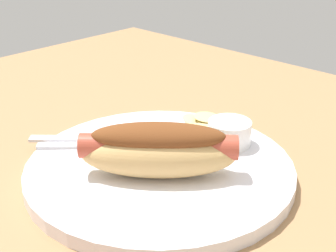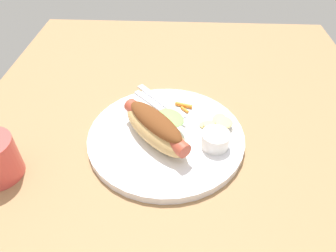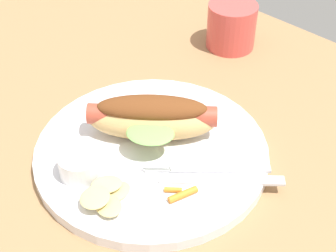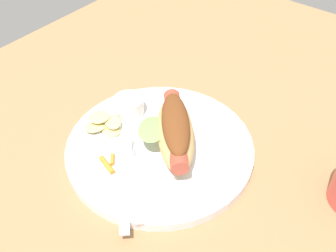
{
  "view_description": "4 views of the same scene",
  "coord_description": "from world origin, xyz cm",
  "px_view_note": "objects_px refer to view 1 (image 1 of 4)",
  "views": [
    {
      "loc": [
        29.73,
        -36.31,
        28.19
      ],
      "look_at": [
        -4.13,
        -0.81,
        5.51
      ],
      "focal_mm": 51.19,
      "sensor_mm": 36.0,
      "label": 1
    },
    {
      "loc": [
        40.52,
        -0.46,
        43.12
      ],
      "look_at": [
        -3.52,
        -2.66,
        3.83
      ],
      "focal_mm": 33.4,
      "sensor_mm": 36.0,
      "label": 2
    },
    {
      "loc": [
        -38.2,
        29.57,
        45.92
      ],
      "look_at": [
        -5.23,
        -4.15,
        5.22
      ],
      "focal_mm": 53.25,
      "sensor_mm": 36.0,
      "label": 3
    },
    {
      "loc": [
        -38.24,
        -31.57,
        47.96
      ],
      "look_at": [
        -3.25,
        -3.91,
        6.1
      ],
      "focal_mm": 42.7,
      "sensor_mm": 36.0,
      "label": 4
    }
  ],
  "objects_px": {
    "plate": "(160,169)",
    "knife": "(91,139)",
    "hot_dog": "(158,149)",
    "fork": "(99,145)",
    "chips_pile": "(198,123)",
    "carrot_garnish": "(132,129)",
    "sauce_ramekin": "(229,133)"
  },
  "relations": [
    {
      "from": "hot_dog",
      "to": "plate",
      "type": "bearing_deg",
      "value": 89.99
    },
    {
      "from": "carrot_garnish",
      "to": "knife",
      "type": "bearing_deg",
      "value": -110.4
    },
    {
      "from": "knife",
      "to": "chips_pile",
      "type": "height_order",
      "value": "chips_pile"
    },
    {
      "from": "chips_pile",
      "to": "fork",
      "type": "bearing_deg",
      "value": -114.21
    },
    {
      "from": "fork",
      "to": "knife",
      "type": "bearing_deg",
      "value": 125.09
    },
    {
      "from": "hot_dog",
      "to": "chips_pile",
      "type": "distance_m",
      "value": 0.13
    },
    {
      "from": "fork",
      "to": "chips_pile",
      "type": "height_order",
      "value": "chips_pile"
    },
    {
      "from": "plate",
      "to": "knife",
      "type": "bearing_deg",
      "value": -170.02
    },
    {
      "from": "hot_dog",
      "to": "chips_pile",
      "type": "relative_size",
      "value": 2.22
    },
    {
      "from": "hot_dog",
      "to": "fork",
      "type": "relative_size",
      "value": 1.37
    },
    {
      "from": "chips_pile",
      "to": "carrot_garnish",
      "type": "bearing_deg",
      "value": -131.06
    },
    {
      "from": "plate",
      "to": "carrot_garnish",
      "type": "relative_size",
      "value": 8.02
    },
    {
      "from": "sauce_ramekin",
      "to": "knife",
      "type": "distance_m",
      "value": 0.17
    },
    {
      "from": "fork",
      "to": "chips_pile",
      "type": "xyz_separation_m",
      "value": [
        0.05,
        0.12,
        0.01
      ]
    },
    {
      "from": "fork",
      "to": "sauce_ramekin",
      "type": "bearing_deg",
      "value": 1.35
    },
    {
      "from": "hot_dog",
      "to": "chips_pile",
      "type": "bearing_deg",
      "value": 68.3
    },
    {
      "from": "fork",
      "to": "chips_pile",
      "type": "bearing_deg",
      "value": 20.88
    },
    {
      "from": "plate",
      "to": "knife",
      "type": "xyz_separation_m",
      "value": [
        -0.1,
        -0.02,
        0.01
      ]
    },
    {
      "from": "hot_dog",
      "to": "fork",
      "type": "distance_m",
      "value": 0.1
    },
    {
      "from": "plate",
      "to": "sauce_ramekin",
      "type": "relative_size",
      "value": 5.79
    },
    {
      "from": "plate",
      "to": "hot_dog",
      "type": "bearing_deg",
      "value": -48.01
    },
    {
      "from": "hot_dog",
      "to": "carrot_garnish",
      "type": "height_order",
      "value": "hot_dog"
    },
    {
      "from": "hot_dog",
      "to": "knife",
      "type": "height_order",
      "value": "hot_dog"
    },
    {
      "from": "hot_dog",
      "to": "sauce_ramekin",
      "type": "relative_size",
      "value": 3.11
    },
    {
      "from": "plate",
      "to": "carrot_garnish",
      "type": "bearing_deg",
      "value": 158.07
    },
    {
      "from": "hot_dog",
      "to": "knife",
      "type": "xyz_separation_m",
      "value": [
        -0.12,
        -0.0,
        -0.03
      ]
    },
    {
      "from": "chips_pile",
      "to": "carrot_garnish",
      "type": "xyz_separation_m",
      "value": [
        -0.06,
        -0.07,
        -0.0
      ]
    },
    {
      "from": "sauce_ramekin",
      "to": "knife",
      "type": "xyz_separation_m",
      "value": [
        -0.13,
        -0.11,
        -0.01
      ]
    },
    {
      "from": "sauce_ramekin",
      "to": "fork",
      "type": "distance_m",
      "value": 0.16
    },
    {
      "from": "plate",
      "to": "fork",
      "type": "relative_size",
      "value": 2.55
    },
    {
      "from": "plate",
      "to": "hot_dog",
      "type": "distance_m",
      "value": 0.05
    },
    {
      "from": "fork",
      "to": "carrot_garnish",
      "type": "xyz_separation_m",
      "value": [
        -0.0,
        0.06,
        0.0
      ]
    }
  ]
}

